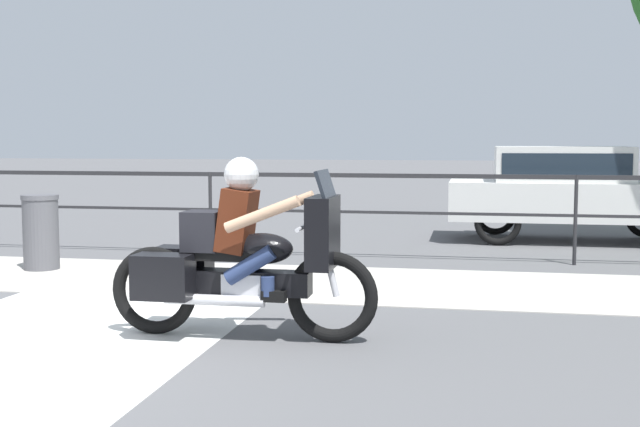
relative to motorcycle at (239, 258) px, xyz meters
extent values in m
cube|color=#B7B2A8|center=(-1.82, 2.68, -0.68)|extent=(44.00, 2.40, 0.01)
cube|color=silver|center=(-1.54, -0.92, -0.68)|extent=(2.79, 6.00, 0.01)
cube|color=#232326|center=(-1.82, 4.67, 0.49)|extent=(36.00, 0.04, 0.06)
cube|color=#232326|center=(-1.82, 4.67, -0.02)|extent=(36.00, 0.03, 0.04)
cylinder|color=#232326|center=(-1.82, 4.67, -0.08)|extent=(0.05, 0.05, 1.21)
cylinder|color=#232326|center=(3.28, 4.67, -0.08)|extent=(0.05, 0.05, 1.21)
torus|color=black|center=(0.80, 0.00, -0.30)|extent=(0.76, 0.11, 0.76)
torus|color=black|center=(-0.76, 0.00, -0.30)|extent=(0.76, 0.11, 0.76)
cube|color=black|center=(0.02, 0.00, -0.20)|extent=(1.19, 0.22, 0.20)
cube|color=silver|center=(0.05, 0.00, -0.25)|extent=(0.34, 0.26, 0.26)
ellipsoid|color=black|center=(0.20, 0.00, 0.09)|extent=(0.52, 0.30, 0.26)
cube|color=black|center=(-0.14, 0.00, 0.03)|extent=(0.69, 0.28, 0.08)
cube|color=black|center=(0.72, 0.00, 0.24)|extent=(0.20, 0.57, 0.59)
cube|color=#1E232B|center=(0.74, 0.00, 0.63)|extent=(0.10, 0.48, 0.24)
cylinder|color=silver|center=(0.58, 0.00, 0.29)|extent=(0.04, 0.70, 0.04)
cylinder|color=silver|center=(-0.17, -0.16, -0.33)|extent=(0.86, 0.09, 0.09)
cube|color=black|center=(-0.58, -0.24, -0.14)|extent=(0.48, 0.28, 0.37)
cube|color=black|center=(-0.58, 0.24, -0.14)|extent=(0.48, 0.28, 0.37)
cylinder|color=silver|center=(0.77, 0.00, -0.03)|extent=(0.18, 0.06, 0.54)
cube|color=#4C1E0F|center=(-0.01, 0.00, 0.32)|extent=(0.31, 0.36, 0.55)
sphere|color=tan|center=(0.03, 0.00, 0.68)|extent=(0.23, 0.23, 0.23)
sphere|color=silver|center=(0.03, 0.00, 0.70)|extent=(0.29, 0.29, 0.29)
cylinder|color=navy|center=(0.14, -0.15, -0.03)|extent=(0.44, 0.13, 0.34)
cylinder|color=navy|center=(0.29, -0.15, -0.20)|extent=(0.11, 0.11, 0.16)
cube|color=black|center=(0.34, -0.15, -0.28)|extent=(0.20, 0.10, 0.09)
cylinder|color=navy|center=(0.14, 0.15, -0.03)|extent=(0.44, 0.13, 0.34)
cylinder|color=navy|center=(0.29, 0.15, -0.20)|extent=(0.11, 0.11, 0.16)
cube|color=black|center=(0.34, 0.15, -0.28)|extent=(0.20, 0.10, 0.09)
cylinder|color=tan|center=(0.28, -0.30, 0.40)|extent=(0.62, 0.09, 0.31)
cylinder|color=tan|center=(0.28, 0.30, 0.40)|extent=(0.62, 0.09, 0.31)
cube|color=black|center=(-0.31, 0.00, 0.22)|extent=(0.31, 0.32, 0.34)
cube|color=silver|center=(3.59, 7.25, 0.00)|extent=(4.10, 1.62, 0.62)
cube|color=silver|center=(3.34, 7.25, 0.59)|extent=(2.13, 1.43, 0.57)
cube|color=#19232D|center=(4.39, 7.25, 0.59)|extent=(0.04, 1.27, 0.46)
cube|color=#19232D|center=(3.34, 7.25, 0.59)|extent=(1.96, 1.46, 0.37)
torus|color=black|center=(2.32, 6.51, -0.32)|extent=(0.74, 0.11, 0.74)
torus|color=black|center=(2.32, 8.00, -0.32)|extent=(0.74, 0.11, 0.74)
cylinder|color=#515156|center=(-3.54, 2.96, -0.23)|extent=(0.45, 0.45, 0.91)
cylinder|color=#515156|center=(-3.54, 2.96, 0.26)|extent=(0.47, 0.47, 0.06)
camera|label=1|loc=(1.92, -6.42, 0.99)|focal=45.00mm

